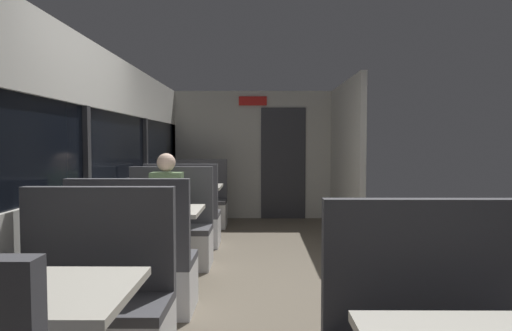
{
  "coord_description": "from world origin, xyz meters",
  "views": [
    {
      "loc": [
        0.11,
        -4.03,
        1.37
      ],
      "look_at": [
        0.07,
        2.34,
        1.05
      ],
      "focal_mm": 31.83,
      "sensor_mm": 36.0,
      "label": 1
    }
  ],
  "objects_px": {
    "bench_far_window_facing_end": "(183,221)",
    "dining_table_far_window": "(191,192)",
    "dining_table_near_window": "(29,311)",
    "bench_near_window_facing_entry": "(90,319)",
    "bench_mid_window_facing_entry": "(169,236)",
    "seated_passenger": "(167,219)",
    "dining_table_mid_window": "(154,219)",
    "bench_far_window_facing_entry": "(198,207)",
    "bench_mid_window_facing_end": "(135,272)",
    "coffee_cup_secondary": "(157,205)"
  },
  "relations": [
    {
      "from": "dining_table_near_window",
      "to": "bench_far_window_facing_entry",
      "type": "bearing_deg",
      "value": 90.0
    },
    {
      "from": "bench_near_window_facing_entry",
      "to": "bench_far_window_facing_entry",
      "type": "distance_m",
      "value": 4.73
    },
    {
      "from": "dining_table_near_window",
      "to": "bench_far_window_facing_end",
      "type": "height_order",
      "value": "bench_far_window_facing_end"
    },
    {
      "from": "dining_table_near_window",
      "to": "dining_table_mid_window",
      "type": "distance_m",
      "value": 2.36
    },
    {
      "from": "bench_far_window_facing_entry",
      "to": "dining_table_far_window",
      "type": "bearing_deg",
      "value": -90.0
    },
    {
      "from": "bench_near_window_facing_entry",
      "to": "dining_table_mid_window",
      "type": "distance_m",
      "value": 1.69
    },
    {
      "from": "dining_table_far_window",
      "to": "dining_table_near_window",
      "type": "bearing_deg",
      "value": -90.0
    },
    {
      "from": "bench_mid_window_facing_end",
      "to": "dining_table_far_window",
      "type": "bearing_deg",
      "value": 90.0
    },
    {
      "from": "bench_mid_window_facing_entry",
      "to": "dining_table_far_window",
      "type": "bearing_deg",
      "value": 90.0
    },
    {
      "from": "bench_mid_window_facing_entry",
      "to": "bench_far_window_facing_entry",
      "type": "height_order",
      "value": "same"
    },
    {
      "from": "bench_far_window_facing_end",
      "to": "seated_passenger",
      "type": "bearing_deg",
      "value": -90.0
    },
    {
      "from": "bench_far_window_facing_end",
      "to": "bench_mid_window_facing_end",
      "type": "bearing_deg",
      "value": -90.0
    },
    {
      "from": "dining_table_near_window",
      "to": "dining_table_far_window",
      "type": "xyz_separation_m",
      "value": [
        0.0,
        4.73,
        0.0
      ]
    },
    {
      "from": "dining_table_near_window",
      "to": "seated_passenger",
      "type": "xyz_separation_m",
      "value": [
        0.0,
        2.99,
        -0.1
      ]
    },
    {
      "from": "bench_mid_window_facing_entry",
      "to": "coffee_cup_secondary",
      "type": "relative_size",
      "value": 12.22
    },
    {
      "from": "bench_mid_window_facing_end",
      "to": "bench_near_window_facing_entry",
      "type": "bearing_deg",
      "value": -90.0
    },
    {
      "from": "coffee_cup_secondary",
      "to": "bench_mid_window_facing_entry",
      "type": "bearing_deg",
      "value": 93.46
    },
    {
      "from": "dining_table_mid_window",
      "to": "bench_near_window_facing_entry",
      "type": "bearing_deg",
      "value": -90.0
    },
    {
      "from": "bench_far_window_facing_entry",
      "to": "seated_passenger",
      "type": "height_order",
      "value": "seated_passenger"
    },
    {
      "from": "bench_mid_window_facing_end",
      "to": "bench_far_window_facing_entry",
      "type": "bearing_deg",
      "value": 90.0
    },
    {
      "from": "bench_mid_window_facing_entry",
      "to": "bench_near_window_facing_entry",
      "type": "bearing_deg",
      "value": -90.0
    },
    {
      "from": "bench_near_window_facing_entry",
      "to": "bench_mid_window_facing_entry",
      "type": "xyz_separation_m",
      "value": [
        0.0,
        2.36,
        0.0
      ]
    },
    {
      "from": "dining_table_near_window",
      "to": "dining_table_far_window",
      "type": "height_order",
      "value": "same"
    },
    {
      "from": "dining_table_far_window",
      "to": "coffee_cup_secondary",
      "type": "height_order",
      "value": "coffee_cup_secondary"
    },
    {
      "from": "dining_table_near_window",
      "to": "bench_mid_window_facing_entry",
      "type": "distance_m",
      "value": 3.08
    },
    {
      "from": "bench_near_window_facing_entry",
      "to": "bench_far_window_facing_entry",
      "type": "bearing_deg",
      "value": 90.0
    },
    {
      "from": "dining_table_far_window",
      "to": "bench_far_window_facing_entry",
      "type": "relative_size",
      "value": 0.82
    },
    {
      "from": "dining_table_far_window",
      "to": "bench_far_window_facing_end",
      "type": "distance_m",
      "value": 0.77
    },
    {
      "from": "dining_table_near_window",
      "to": "bench_mid_window_facing_entry",
      "type": "height_order",
      "value": "bench_mid_window_facing_entry"
    },
    {
      "from": "bench_near_window_facing_entry",
      "to": "dining_table_mid_window",
      "type": "height_order",
      "value": "bench_near_window_facing_entry"
    },
    {
      "from": "bench_mid_window_facing_entry",
      "to": "dining_table_far_window",
      "type": "distance_m",
      "value": 1.69
    },
    {
      "from": "bench_near_window_facing_entry",
      "to": "bench_far_window_facing_entry",
      "type": "xyz_separation_m",
      "value": [
        0.0,
        4.73,
        0.0
      ]
    },
    {
      "from": "bench_near_window_facing_entry",
      "to": "dining_table_near_window",
      "type": "bearing_deg",
      "value": -90.0
    },
    {
      "from": "bench_far_window_facing_entry",
      "to": "seated_passenger",
      "type": "relative_size",
      "value": 0.87
    },
    {
      "from": "bench_far_window_facing_end",
      "to": "seated_passenger",
      "type": "distance_m",
      "value": 1.06
    },
    {
      "from": "dining_table_near_window",
      "to": "bench_far_window_facing_end",
      "type": "xyz_separation_m",
      "value": [
        0.0,
        4.03,
        -0.31
      ]
    },
    {
      "from": "bench_far_window_facing_end",
      "to": "bench_mid_window_facing_entry",
      "type": "bearing_deg",
      "value": -90.0
    },
    {
      "from": "bench_far_window_facing_end",
      "to": "bench_far_window_facing_entry",
      "type": "bearing_deg",
      "value": 90.0
    },
    {
      "from": "dining_table_near_window",
      "to": "dining_table_mid_window",
      "type": "height_order",
      "value": "same"
    },
    {
      "from": "dining_table_mid_window",
      "to": "dining_table_far_window",
      "type": "xyz_separation_m",
      "value": [
        0.0,
        2.36,
        0.0
      ]
    },
    {
      "from": "dining_table_near_window",
      "to": "bench_mid_window_facing_end",
      "type": "height_order",
      "value": "bench_mid_window_facing_end"
    },
    {
      "from": "seated_passenger",
      "to": "bench_near_window_facing_entry",
      "type": "bearing_deg",
      "value": -90.0
    },
    {
      "from": "dining_table_near_window",
      "to": "bench_mid_window_facing_end",
      "type": "bearing_deg",
      "value": 90.0
    },
    {
      "from": "dining_table_far_window",
      "to": "seated_passenger",
      "type": "height_order",
      "value": "seated_passenger"
    },
    {
      "from": "dining_table_near_window",
      "to": "bench_near_window_facing_entry",
      "type": "xyz_separation_m",
      "value": [
        0.0,
        0.7,
        -0.31
      ]
    },
    {
      "from": "dining_table_mid_window",
      "to": "bench_mid_window_facing_entry",
      "type": "bearing_deg",
      "value": 90.0
    },
    {
      "from": "dining_table_near_window",
      "to": "bench_mid_window_facing_end",
      "type": "xyz_separation_m",
      "value": [
        0.0,
        1.66,
        -0.31
      ]
    },
    {
      "from": "bench_far_window_facing_end",
      "to": "dining_table_far_window",
      "type": "bearing_deg",
      "value": 90.0
    },
    {
      "from": "dining_table_near_window",
      "to": "bench_mid_window_facing_end",
      "type": "distance_m",
      "value": 1.69
    },
    {
      "from": "dining_table_near_window",
      "to": "coffee_cup_secondary",
      "type": "bearing_deg",
      "value": 88.86
    }
  ]
}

